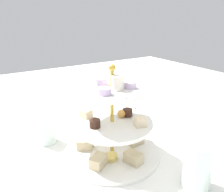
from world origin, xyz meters
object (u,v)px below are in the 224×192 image
(water_glass_mid_back, at_px, (46,130))
(butter_knife_right, at_px, (184,130))
(teacup_with_saucer, at_px, (129,112))
(water_glass_short_left, at_px, (95,110))
(tiered_serving_stand, at_px, (112,130))
(water_glass_tall_right, at_px, (198,166))

(water_glass_mid_back, bearing_deg, butter_knife_right, 67.19)
(teacup_with_saucer, bearing_deg, water_glass_short_left, -117.00)
(tiered_serving_stand, xyz_separation_m, water_glass_mid_back, (-0.17, -0.15, -0.04))
(water_glass_short_left, height_order, butter_knife_right, water_glass_short_left)
(tiered_serving_stand, bearing_deg, teacup_with_saucer, 132.59)
(water_glass_tall_right, height_order, butter_knife_right, water_glass_tall_right)
(water_glass_tall_right, xyz_separation_m, water_glass_mid_back, (-0.39, -0.24, -0.02))
(tiered_serving_stand, height_order, water_glass_tall_right, tiered_serving_stand)
(butter_knife_right, bearing_deg, water_glass_mid_back, 79.06)
(water_glass_short_left, distance_m, teacup_with_saucer, 0.14)
(tiered_serving_stand, height_order, butter_knife_right, tiered_serving_stand)
(water_glass_short_left, distance_m, water_glass_mid_back, 0.23)
(tiered_serving_stand, height_order, water_glass_short_left, tiered_serving_stand)
(teacup_with_saucer, distance_m, butter_knife_right, 0.22)
(water_glass_tall_right, bearing_deg, water_glass_mid_back, -148.26)
(water_glass_tall_right, relative_size, butter_knife_right, 0.70)
(water_glass_short_left, bearing_deg, teacup_with_saucer, 63.00)
(teacup_with_saucer, xyz_separation_m, water_glass_mid_back, (0.01, -0.34, 0.02))
(water_glass_tall_right, height_order, teacup_with_saucer, water_glass_tall_right)
(water_glass_tall_right, xyz_separation_m, teacup_with_saucer, (-0.40, 0.09, -0.04))
(water_glass_tall_right, xyz_separation_m, butter_knife_right, (-0.21, 0.20, -0.06))
(water_glass_mid_back, bearing_deg, water_glass_short_left, 107.65)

